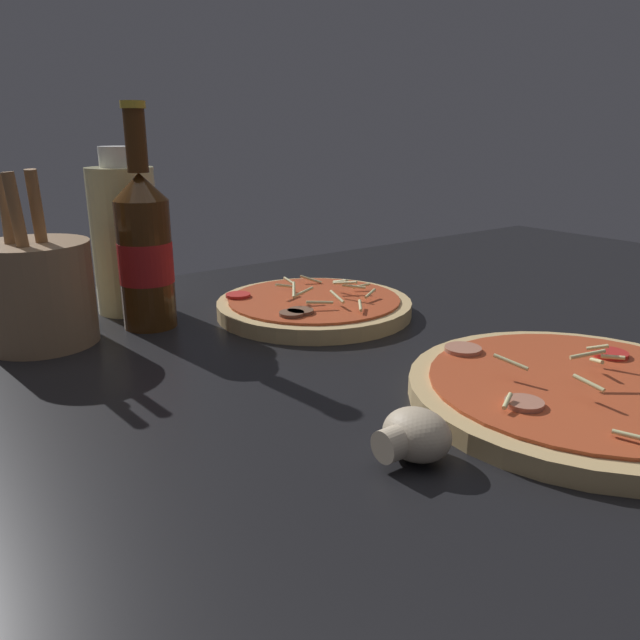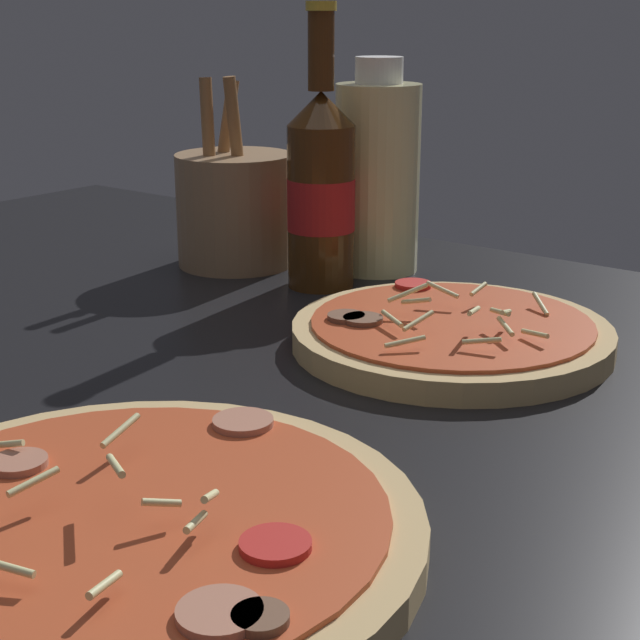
{
  "view_description": "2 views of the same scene",
  "coord_description": "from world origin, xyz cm",
  "px_view_note": "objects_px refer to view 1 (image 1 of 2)",
  "views": [
    {
      "loc": [
        -47.42,
        -45.69,
        24.85
      ],
      "look_at": [
        -10.89,
        3.01,
        6.04
      ],
      "focal_mm": 35.0,
      "sensor_mm": 36.0,
      "label": 1
    },
    {
      "loc": [
        31.89,
        -47.04,
        27.19
      ],
      "look_at": [
        -6.45,
        2.77,
        7.02
      ],
      "focal_mm": 55.0,
      "sensor_mm": 36.0,
      "label": 2
    }
  ],
  "objects_px": {
    "mushroom_left": "(414,435)",
    "pizza_far": "(314,306)",
    "beer_bottle": "(145,249)",
    "pizza_near": "(582,392)",
    "utensil_crock": "(37,292)",
    "oil_bottle": "(125,238)"
  },
  "relations": [
    {
      "from": "mushroom_left",
      "to": "utensil_crock",
      "type": "bearing_deg",
      "value": 108.91
    },
    {
      "from": "utensil_crock",
      "to": "beer_bottle",
      "type": "bearing_deg",
      "value": -5.93
    },
    {
      "from": "mushroom_left",
      "to": "pizza_far",
      "type": "bearing_deg",
      "value": 64.68
    },
    {
      "from": "beer_bottle",
      "to": "oil_bottle",
      "type": "distance_m",
      "value": 0.08
    },
    {
      "from": "mushroom_left",
      "to": "pizza_near",
      "type": "bearing_deg",
      "value": -5.78
    },
    {
      "from": "pizza_far",
      "to": "beer_bottle",
      "type": "bearing_deg",
      "value": 157.33
    },
    {
      "from": "oil_bottle",
      "to": "mushroom_left",
      "type": "distance_m",
      "value": 0.49
    },
    {
      "from": "pizza_near",
      "to": "utensil_crock",
      "type": "height_order",
      "value": "utensil_crock"
    },
    {
      "from": "mushroom_left",
      "to": "beer_bottle",
      "type": "bearing_deg",
      "value": 93.73
    },
    {
      "from": "beer_bottle",
      "to": "utensil_crock",
      "type": "xyz_separation_m",
      "value": [
        -0.12,
        0.01,
        -0.03
      ]
    },
    {
      "from": "utensil_crock",
      "to": "mushroom_left",
      "type": "bearing_deg",
      "value": -71.09
    },
    {
      "from": "oil_bottle",
      "to": "mushroom_left",
      "type": "xyz_separation_m",
      "value": [
        0.02,
        -0.49,
        -0.07
      ]
    },
    {
      "from": "pizza_near",
      "to": "oil_bottle",
      "type": "relative_size",
      "value": 1.43
    },
    {
      "from": "oil_bottle",
      "to": "utensil_crock",
      "type": "relative_size",
      "value": 1.1
    },
    {
      "from": "beer_bottle",
      "to": "mushroom_left",
      "type": "relative_size",
      "value": 4.58
    },
    {
      "from": "beer_bottle",
      "to": "mushroom_left",
      "type": "bearing_deg",
      "value": -86.27
    },
    {
      "from": "beer_bottle",
      "to": "pizza_far",
      "type": "bearing_deg",
      "value": -22.67
    },
    {
      "from": "utensil_crock",
      "to": "pizza_near",
      "type": "bearing_deg",
      "value": -53.37
    },
    {
      "from": "pizza_far",
      "to": "mushroom_left",
      "type": "xyz_separation_m",
      "value": [
        -0.16,
        -0.33,
        0.01
      ]
    },
    {
      "from": "pizza_far",
      "to": "utensil_crock",
      "type": "bearing_deg",
      "value": 163.55
    },
    {
      "from": "pizza_near",
      "to": "mushroom_left",
      "type": "distance_m",
      "value": 0.18
    },
    {
      "from": "pizza_near",
      "to": "mushroom_left",
      "type": "relative_size",
      "value": 5.3
    }
  ]
}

